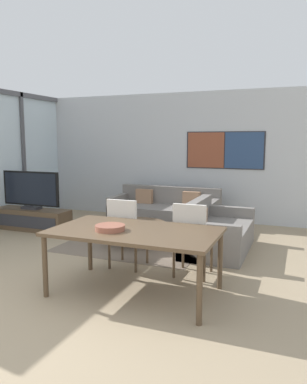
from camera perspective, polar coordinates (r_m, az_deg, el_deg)
name	(u,v)px	position (r m, az deg, el deg)	size (l,w,h in m)	color
ground_plane	(27,322)	(4.07, -18.77, -18.24)	(24.00, 24.00, 0.00)	#9E896B
wall_back	(186,156)	(8.37, 5.02, 5.43)	(7.77, 0.09, 2.80)	silver
area_rug	(136,243)	(6.49, -2.72, -7.83)	(2.33, 1.92, 0.01)	#706051
tv_console	(32,219)	(7.81, -18.02, -3.98)	(1.58, 0.48, 0.42)	brown
television	(31,190)	(7.71, -18.20, 0.27)	(1.29, 0.20, 0.75)	#2D2D33
sofa_main	(165,213)	(7.78, 1.82, -3.19)	(2.19, 0.93, 0.79)	slate
sofa_side	(214,234)	(6.13, 9.14, -6.33)	(0.93, 1.58, 0.79)	slate
coffee_table	(136,228)	(6.43, -2.74, -5.53)	(1.06, 1.06, 0.36)	brown
dining_table	(135,235)	(4.31, -2.88, -6.56)	(1.91, 1.08, 0.75)	brown
dining_chair_left	(126,230)	(5.18, -4.26, -5.84)	(0.46, 0.46, 0.98)	beige
dining_chair_centre	(192,237)	(4.86, 5.83, -6.80)	(0.46, 0.46, 0.98)	beige
fruit_bowl	(110,227)	(4.29, -6.64, -5.36)	(0.34, 0.34, 0.06)	#995642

